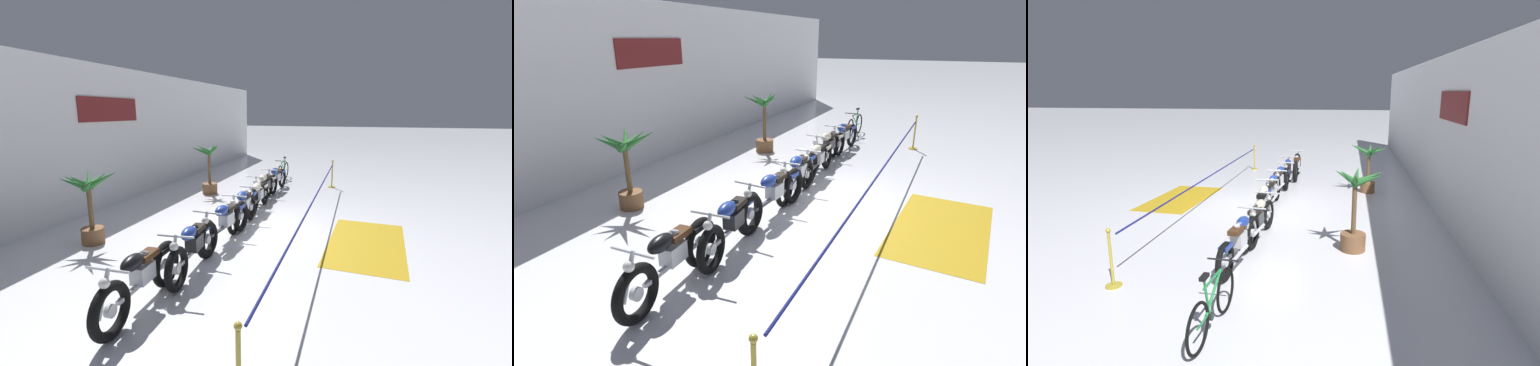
% 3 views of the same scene
% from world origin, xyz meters
% --- Properties ---
extents(ground_plane, '(120.00, 120.00, 0.00)m').
position_xyz_m(ground_plane, '(0.00, 0.00, 0.00)').
color(ground_plane, silver).
extents(back_wall, '(28.00, 0.29, 4.20)m').
position_xyz_m(back_wall, '(0.00, 5.12, 2.10)').
color(back_wall, white).
rests_on(back_wall, ground).
extents(motorcycle_black_0, '(2.18, 0.62, 0.96)m').
position_xyz_m(motorcycle_black_0, '(-4.01, 0.67, 0.47)').
color(motorcycle_black_0, black).
rests_on(motorcycle_black_0, ground).
extents(motorcycle_blue_1, '(2.16, 0.62, 0.95)m').
position_xyz_m(motorcycle_blue_1, '(-2.70, 0.50, 0.47)').
color(motorcycle_blue_1, black).
rests_on(motorcycle_blue_1, ground).
extents(motorcycle_blue_2, '(2.41, 0.62, 0.95)m').
position_xyz_m(motorcycle_blue_2, '(-1.26, 0.46, 0.46)').
color(motorcycle_blue_2, black).
rests_on(motorcycle_blue_2, ground).
extents(motorcycle_blue_3, '(2.29, 0.62, 0.95)m').
position_xyz_m(motorcycle_blue_3, '(0.08, 0.48, 0.48)').
color(motorcycle_blue_3, black).
rests_on(motorcycle_blue_3, ground).
extents(motorcycle_cream_4, '(2.36, 0.62, 0.92)m').
position_xyz_m(motorcycle_cream_4, '(1.30, 0.47, 0.46)').
color(motorcycle_cream_4, black).
rests_on(motorcycle_cream_4, ground).
extents(motorcycle_cream_5, '(2.28, 0.62, 0.93)m').
position_xyz_m(motorcycle_cream_5, '(2.66, 0.63, 0.46)').
color(motorcycle_cream_5, black).
rests_on(motorcycle_cream_5, ground).
extents(motorcycle_blue_6, '(2.22, 0.62, 0.93)m').
position_xyz_m(motorcycle_blue_6, '(3.94, 0.58, 0.47)').
color(motorcycle_blue_6, black).
rests_on(motorcycle_blue_6, ground).
extents(bicycle, '(1.71, 0.48, 0.95)m').
position_xyz_m(bicycle, '(6.17, 0.79, 0.37)').
color(bicycle, black).
rests_on(bicycle, ground).
extents(potted_palm_left_of_row, '(1.07, 1.22, 1.67)m').
position_xyz_m(potted_palm_left_of_row, '(-2.10, 3.24, 0.93)').
color(potted_palm_left_of_row, brown).
rests_on(potted_palm_left_of_row, ground).
extents(potted_palm_right_of_row, '(1.00, 1.05, 1.81)m').
position_xyz_m(potted_palm_right_of_row, '(2.94, 2.75, 0.82)').
color(potted_palm_right_of_row, brown).
rests_on(potted_palm_right_of_row, ground).
extents(stanchion_far_left, '(10.53, 0.28, 1.05)m').
position_xyz_m(stanchion_far_left, '(-1.52, -1.33, 0.74)').
color(stanchion_far_left, gold).
rests_on(stanchion_far_left, ground).
extents(stanchion_mid_left, '(0.28, 0.28, 1.05)m').
position_xyz_m(stanchion_mid_left, '(5.21, -1.33, 0.36)').
color(stanchion_mid_left, gold).
rests_on(stanchion_mid_left, ground).
extents(floor_banner, '(3.18, 1.78, 0.01)m').
position_xyz_m(floor_banner, '(-0.41, -2.52, 0.00)').
color(floor_banner, '#B78E19').
rests_on(floor_banner, ground).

